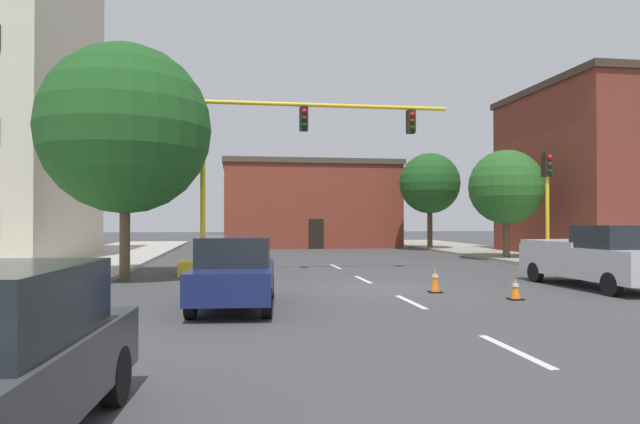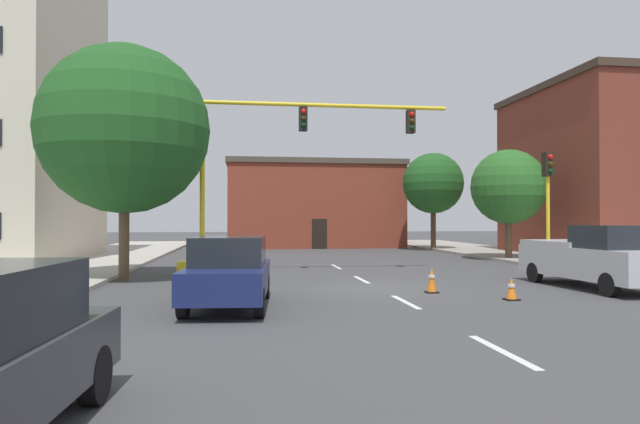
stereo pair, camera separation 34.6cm
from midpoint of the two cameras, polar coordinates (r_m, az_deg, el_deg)
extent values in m
plane|color=#424244|center=(17.87, 5.67, -7.72)|extent=(160.00, 160.00, 0.00)
cube|color=#B2ADA3|center=(26.33, -25.05, -5.25)|extent=(6.00, 56.00, 0.14)
cube|color=#9E998E|center=(30.00, 24.05, -4.69)|extent=(6.00, 56.00, 0.14)
cube|color=silver|center=(9.97, 18.20, -13.25)|extent=(0.16, 2.40, 0.01)
cube|color=silver|center=(15.00, 8.54, -9.03)|extent=(0.16, 2.40, 0.01)
cube|color=silver|center=(20.28, 3.91, -6.87)|extent=(0.16, 2.40, 0.01)
cube|color=silver|center=(25.65, 1.22, -5.59)|extent=(0.16, 2.40, 0.01)
cube|color=brown|center=(45.77, -1.50, 0.48)|extent=(13.32, 9.77, 6.30)
cube|color=#4C4238|center=(45.96, -1.50, 4.66)|extent=(13.62, 10.07, 0.40)
cube|color=black|center=(40.90, -0.64, -2.25)|extent=(1.10, 0.06, 2.20)
cube|color=brown|center=(37.82, 28.14, 3.32)|extent=(10.88, 10.92, 9.58)
cube|color=#3D2D23|center=(38.49, 28.10, 10.75)|extent=(11.18, 11.22, 0.40)
cube|color=yellow|center=(22.24, -12.32, -5.61)|extent=(1.80, 1.20, 0.55)
cylinder|color=yellow|center=(22.21, -12.29, 3.09)|extent=(0.20, 0.20, 6.20)
cylinder|color=yellow|center=(22.86, 0.39, 10.81)|extent=(9.86, 0.16, 0.16)
cube|color=black|center=(22.62, -2.11, 9.45)|extent=(0.32, 0.36, 0.95)
sphere|color=red|center=(22.49, -2.06, 10.23)|extent=(0.20, 0.20, 0.20)
sphere|color=#38280A|center=(22.43, -2.06, 9.53)|extent=(0.20, 0.20, 0.20)
sphere|color=black|center=(22.39, -2.06, 8.82)|extent=(0.20, 0.20, 0.20)
cube|color=black|center=(23.54, 8.82, 9.06)|extent=(0.32, 0.36, 0.95)
sphere|color=red|center=(23.41, 8.96, 9.80)|extent=(0.20, 0.20, 0.20)
sphere|color=#38280A|center=(23.36, 8.96, 9.13)|extent=(0.20, 0.20, 0.20)
sphere|color=black|center=(23.31, 8.97, 8.45)|extent=(0.20, 0.20, 0.20)
cylinder|color=yellow|center=(23.70, 21.78, -0.14)|extent=(0.14, 0.14, 4.80)
cube|color=black|center=(23.80, 21.76, 4.50)|extent=(0.32, 0.36, 0.95)
sphere|color=red|center=(23.66, 21.99, 5.20)|extent=(0.20, 0.20, 0.20)
sphere|color=#38280A|center=(23.64, 21.99, 4.53)|extent=(0.20, 0.20, 0.20)
sphere|color=black|center=(23.61, 22.00, 3.85)|extent=(0.20, 0.20, 0.20)
cylinder|color=#4C3823|center=(39.63, 10.89, -1.63)|extent=(0.36, 0.36, 3.10)
sphere|color=#1E511E|center=(39.70, 10.88, 2.90)|extent=(4.22, 4.22, 4.22)
cylinder|color=brown|center=(20.87, -19.73, -2.39)|extent=(0.36, 0.36, 3.11)
sphere|color=#1E511E|center=(21.11, -19.68, 7.97)|extent=(5.97, 5.97, 5.97)
cylinder|color=brown|center=(31.23, 18.15, -2.47)|extent=(0.36, 0.36, 2.42)
sphere|color=#286023|center=(31.26, 18.13, 2.45)|extent=(3.94, 3.94, 3.94)
cube|color=#BCBCC1|center=(19.70, 25.76, -4.61)|extent=(2.28, 5.50, 0.95)
cube|color=#1E2328|center=(18.95, 27.40, -2.26)|extent=(1.93, 1.89, 0.70)
cube|color=#BCBCC1|center=(20.62, 23.74, -2.90)|extent=(2.14, 2.91, 0.16)
cylinder|color=black|center=(17.75, 27.07, -6.58)|extent=(0.26, 0.69, 0.68)
cylinder|color=black|center=(21.74, 24.70, -5.50)|extent=(0.26, 0.69, 0.68)
cylinder|color=black|center=(20.73, 20.67, -5.76)|extent=(0.26, 0.69, 0.68)
cylinder|color=black|center=(7.25, -21.52, -15.30)|extent=(0.26, 0.69, 0.68)
cube|color=navy|center=(13.99, -9.40, -6.80)|extent=(2.21, 4.64, 0.70)
cube|color=#1E2328|center=(14.03, -9.35, -3.92)|extent=(1.88, 2.43, 0.70)
cylinder|color=black|center=(15.64, -11.90, -7.45)|extent=(0.27, 0.70, 0.68)
cylinder|color=black|center=(15.50, -5.80, -7.52)|extent=(0.27, 0.70, 0.68)
cylinder|color=black|center=(12.64, -13.83, -9.05)|extent=(0.27, 0.70, 0.68)
cylinder|color=black|center=(12.47, -6.24, -9.18)|extent=(0.27, 0.70, 0.68)
cube|color=black|center=(16.98, 11.08, -8.00)|extent=(0.36, 0.36, 0.04)
cone|color=orange|center=(16.94, 11.07, -6.72)|extent=(0.28, 0.28, 0.72)
cylinder|color=white|center=(16.93, 11.07, -6.43)|extent=(0.19, 0.19, 0.08)
cube|color=black|center=(16.04, 18.71, -8.40)|extent=(0.36, 0.36, 0.04)
cone|color=orange|center=(16.01, 18.70, -7.32)|extent=(0.28, 0.28, 0.57)
cylinder|color=white|center=(16.00, 18.70, -7.08)|extent=(0.19, 0.19, 0.08)
camera|label=1|loc=(0.17, -90.41, 0.01)|focal=31.39mm
camera|label=2|loc=(0.17, 89.59, -0.01)|focal=31.39mm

